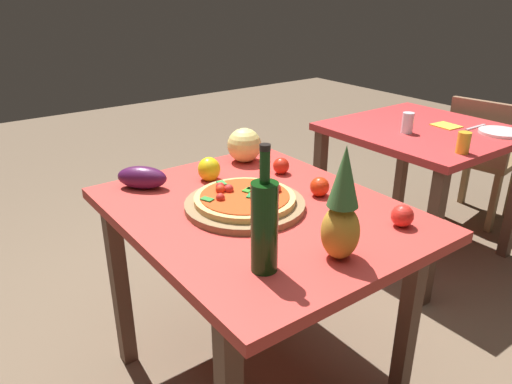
# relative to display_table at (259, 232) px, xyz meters

# --- Properties ---
(ground_plane) EXTENTS (10.00, 10.00, 0.00)m
(ground_plane) POSITION_rel_display_table_xyz_m (0.00, 0.00, -0.67)
(ground_plane) COLOR brown
(display_table) EXTENTS (1.13, 0.91, 0.77)m
(display_table) POSITION_rel_display_table_xyz_m (0.00, 0.00, 0.00)
(display_table) COLOR brown
(display_table) RESTS_ON ground_plane
(background_table) EXTENTS (0.92, 0.90, 0.77)m
(background_table) POSITION_rel_display_table_xyz_m (-0.30, 1.38, -0.01)
(background_table) COLOR brown
(background_table) RESTS_ON ground_plane
(dining_chair) EXTENTS (0.45, 0.45, 0.85)m
(dining_chair) POSITION_rel_display_table_xyz_m (-0.30, 2.05, -0.19)
(dining_chair) COLOR olive
(dining_chair) RESTS_ON ground_plane
(pizza_board) EXTENTS (0.43, 0.43, 0.02)m
(pizza_board) POSITION_rel_display_table_xyz_m (-0.03, -0.04, 0.11)
(pizza_board) COLOR olive
(pizza_board) RESTS_ON display_table
(pizza) EXTENTS (0.36, 0.36, 0.06)m
(pizza) POSITION_rel_display_table_xyz_m (-0.03, -0.04, 0.14)
(pizza) COLOR #E1AF61
(pizza) RESTS_ON pizza_board
(wine_bottle) EXTENTS (0.08, 0.08, 0.37)m
(wine_bottle) POSITION_rel_display_table_xyz_m (0.34, -0.23, 0.24)
(wine_bottle) COLOR #0F340F
(wine_bottle) RESTS_ON display_table
(pineapple_left) EXTENTS (0.11, 0.11, 0.35)m
(pineapple_left) POSITION_rel_display_table_xyz_m (0.41, -0.01, 0.25)
(pineapple_left) COLOR gold
(pineapple_left) RESTS_ON display_table
(melon) EXTENTS (0.15, 0.15, 0.15)m
(melon) POSITION_rel_display_table_xyz_m (-0.44, 0.25, 0.18)
(melon) COLOR #E5D275
(melon) RESTS_ON display_table
(bell_pepper) EXTENTS (0.09, 0.09, 0.10)m
(bell_pepper) POSITION_rel_display_table_xyz_m (-0.34, 0.00, 0.14)
(bell_pepper) COLOR yellow
(bell_pepper) RESTS_ON display_table
(eggplant) EXTENTS (0.21, 0.20, 0.09)m
(eggplant) POSITION_rel_display_table_xyz_m (-0.42, -0.26, 0.14)
(eggplant) COLOR #491640
(eggplant) RESTS_ON display_table
(tomato_at_corner) EXTENTS (0.07, 0.07, 0.07)m
(tomato_at_corner) POSITION_rel_display_table_xyz_m (0.05, 0.25, 0.14)
(tomato_at_corner) COLOR red
(tomato_at_corner) RESTS_ON display_table
(tomato_by_bottle) EXTENTS (0.08, 0.08, 0.08)m
(tomato_by_bottle) POSITION_rel_display_table_xyz_m (0.39, 0.30, 0.14)
(tomato_by_bottle) COLOR red
(tomato_by_bottle) RESTS_ON display_table
(tomato_near_board) EXTENTS (0.07, 0.07, 0.07)m
(tomato_near_board) POSITION_rel_display_table_xyz_m (-0.22, 0.28, 0.13)
(tomato_near_board) COLOR red
(tomato_near_board) RESTS_ON display_table
(drinking_glass_juice) EXTENTS (0.06, 0.06, 0.10)m
(drinking_glass_juice) POSITION_rel_display_table_xyz_m (0.08, 1.15, 0.15)
(drinking_glass_juice) COLOR gold
(drinking_glass_juice) RESTS_ON background_table
(drinking_glass_water) EXTENTS (0.06, 0.06, 0.11)m
(drinking_glass_water) POSITION_rel_display_table_xyz_m (-0.29, 1.22, 0.15)
(drinking_glass_water) COLOR silver
(drinking_glass_water) RESTS_ON background_table
(dinner_plate) EXTENTS (0.22, 0.22, 0.02)m
(dinner_plate) POSITION_rel_display_table_xyz_m (0.01, 1.61, 0.11)
(dinner_plate) COLOR white
(dinner_plate) RESTS_ON background_table
(fork_utensil) EXTENTS (0.02, 0.18, 0.01)m
(fork_utensil) POSITION_rel_display_table_xyz_m (-0.13, 1.61, 0.10)
(fork_utensil) COLOR silver
(fork_utensil) RESTS_ON background_table
(napkin_folded) EXTENTS (0.15, 0.13, 0.01)m
(napkin_folded) POSITION_rel_display_table_xyz_m (-0.24, 1.51, 0.10)
(napkin_folded) COLOR yellow
(napkin_folded) RESTS_ON background_table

